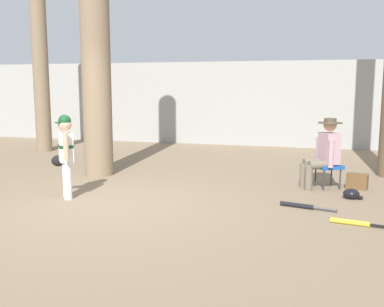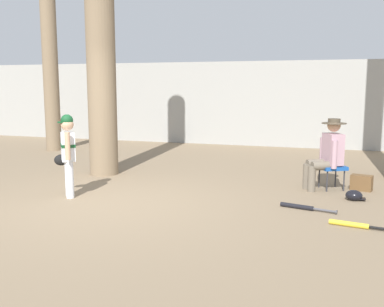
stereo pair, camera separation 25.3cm
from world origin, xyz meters
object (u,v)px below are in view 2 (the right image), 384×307
at_px(young_ballplayer, 67,150).
at_px(bat_black_composite, 301,207).
at_px(handbag_beside_stool, 361,183).
at_px(batting_helmet_black, 354,196).
at_px(tree_near_player, 101,44).
at_px(tree_far_left, 51,71).
at_px(seated_spectator, 327,152).
at_px(folding_stool, 332,168).
at_px(bat_yellow_trainer, 354,225).

relative_size(young_ballplayer, bat_black_composite, 1.64).
relative_size(handbag_beside_stool, batting_helmet_black, 1.15).
bearing_deg(young_ballplayer, bat_black_composite, 6.10).
height_order(tree_near_player, batting_helmet_black, tree_near_player).
distance_m(tree_far_left, bat_black_composite, 8.21).
bearing_deg(bat_black_composite, batting_helmet_black, 46.59).
relative_size(tree_near_player, young_ballplayer, 4.63).
bearing_deg(seated_spectator, handbag_beside_stool, 11.53).
distance_m(young_ballplayer, folding_stool, 4.36).
bearing_deg(seated_spectator, young_ballplayer, -155.35).
relative_size(folding_stool, tree_far_left, 0.11).
bearing_deg(folding_stool, seated_spectator, -152.77).
bearing_deg(handbag_beside_stool, bat_black_composite, -119.85).
distance_m(handbag_beside_stool, bat_black_composite, 1.74).
relative_size(young_ballplayer, folding_stool, 2.42).
relative_size(young_ballplayer, tree_far_left, 0.27).
height_order(young_ballplayer, batting_helmet_black, young_ballplayer).
bearing_deg(bat_black_composite, tree_far_left, 150.10).
bearing_deg(seated_spectator, tree_far_left, 160.31).
height_order(young_ballplayer, handbag_beside_stool, young_ballplayer).
relative_size(seated_spectator, bat_black_composite, 1.51).
bearing_deg(tree_far_left, bat_yellow_trainer, -31.26).
xyz_separation_m(seated_spectator, bat_yellow_trainer, (0.40, -2.03, -0.61)).
distance_m(bat_yellow_trainer, batting_helmet_black, 1.41).
bearing_deg(tree_far_left, bat_black_composite, -29.90).
relative_size(folding_stool, bat_yellow_trainer, 0.67).
xyz_separation_m(young_ballplayer, bat_yellow_trainer, (4.26, -0.26, -0.71)).
bearing_deg(folding_stool, bat_black_composite, -104.87).
height_order(seated_spectator, bat_yellow_trainer, seated_spectator).
xyz_separation_m(tree_far_left, bat_yellow_trainer, (7.57, -4.60, -2.10)).
relative_size(folding_stool, seated_spectator, 0.45).
relative_size(seated_spectator, tree_far_left, 0.25).
height_order(folding_stool, bat_yellow_trainer, folding_stool).
distance_m(tree_near_player, folding_stool, 4.84).
bearing_deg(tree_near_player, tree_far_left, 139.31).
bearing_deg(tree_far_left, batting_helmet_black, -22.71).
xyz_separation_m(tree_near_player, handbag_beside_stool, (4.81, 0.08, -2.41)).
xyz_separation_m(tree_far_left, bat_black_composite, (6.88, -3.96, -2.10)).
bearing_deg(folding_stool, handbag_beside_stool, 8.41).
height_order(seated_spectator, handbag_beside_stool, seated_spectator).
distance_m(seated_spectator, handbag_beside_stool, 0.77).
height_order(young_ballplayer, seated_spectator, young_ballplayer).
bearing_deg(young_ballplayer, seated_spectator, 24.65).
distance_m(young_ballplayer, bat_black_composite, 3.65).
height_order(handbag_beside_stool, batting_helmet_black, handbag_beside_stool).
bearing_deg(handbag_beside_stool, bat_yellow_trainer, -94.60).
bearing_deg(tree_near_player, young_ballplayer, -78.17).
bearing_deg(young_ballplayer, bat_yellow_trainer, -3.50).
relative_size(tree_near_player, batting_helmet_black, 20.42).
bearing_deg(handbag_beside_stool, batting_helmet_black, -100.37).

